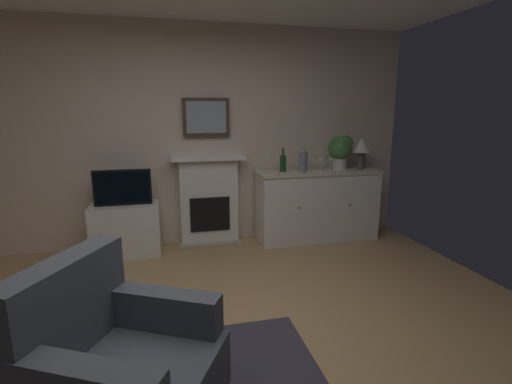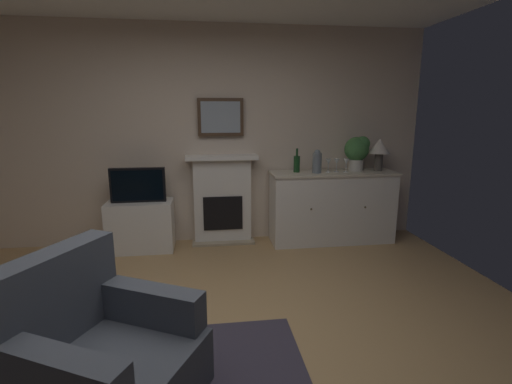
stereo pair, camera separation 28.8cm
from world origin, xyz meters
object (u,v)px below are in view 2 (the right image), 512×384
framed_picture (221,117)px  wine_glass_center (337,162)px  armchair (99,357)px  wine_bottle (297,163)px  tv_set (138,185)px  potted_plant_small (357,150)px  wine_glass_right (346,162)px  sideboard_cabinet (332,207)px  table_lamp (379,148)px  vase_decorative (317,161)px  tv_cabinet (141,226)px  wine_glass_left (328,162)px  fireplace_unit (222,199)px

framed_picture → wine_glass_center: (1.39, -0.23, -0.54)m
wine_glass_center → armchair: (-2.17, -2.56, -0.63)m
armchair → framed_picture: bearing=74.4°
wine_bottle → tv_set: 1.89m
potted_plant_small → wine_glass_right: bearing=-153.7°
wine_glass_right → tv_set: wine_glass_right is taller
sideboard_cabinet → tv_set: tv_set is taller
framed_picture → table_lamp: bearing=-6.6°
vase_decorative → tv_cabinet: vase_decorative is taller
wine_glass_center → tv_cabinet: wine_glass_center is taller
tv_cabinet → armchair: 2.59m
framed_picture → armchair: bearing=-105.6°
wine_glass_left → vase_decorative: 0.16m
framed_picture → wine_bottle: (0.90, -0.19, -0.55)m
wine_glass_left → tv_cabinet: 2.37m
wine_glass_left → wine_glass_center: size_ratio=1.00×
sideboard_cabinet → vase_decorative: (-0.23, -0.05, 0.58)m
vase_decorative → tv_cabinet: (-2.11, 0.06, -0.74)m
fireplace_unit → vase_decorative: 1.25m
fireplace_unit → wine_glass_center: 1.48m
sideboard_cabinet → tv_cabinet: 2.34m
wine_glass_right → vase_decorative: 0.37m
wine_glass_left → tv_cabinet: wine_glass_left is taller
tv_set → tv_cabinet: bearing=90.0°
fireplace_unit → wine_glass_left: bearing=-8.7°
fireplace_unit → tv_set: 1.02m
fireplace_unit → sideboard_cabinet: bearing=-7.4°
table_lamp → wine_bottle: table_lamp is taller
framed_picture → wine_glass_left: 1.41m
fireplace_unit → wine_bottle: bearing=-8.9°
wine_glass_left → framed_picture: bearing=169.4°
tv_cabinet → tv_set: (-0.00, -0.02, 0.50)m
wine_glass_left → tv_set: size_ratio=0.27×
wine_bottle → tv_set: bearing=-178.6°
wine_glass_right → vase_decorative: size_ratio=0.59×
vase_decorative → tv_cabinet: bearing=178.2°
fireplace_unit → wine_glass_center: bearing=-7.5°
framed_picture → potted_plant_small: bearing=-6.0°
wine_glass_right → armchair: (-2.28, -2.53, -0.63)m
wine_glass_right → tv_cabinet: wine_glass_right is taller
fireplace_unit → table_lamp: 2.04m
wine_bottle → tv_set: size_ratio=0.47×
table_lamp → wine_glass_center: 0.57m
tv_cabinet → wine_glass_right: bearing=-1.2°
fireplace_unit → framed_picture: framed_picture is taller
wine_bottle → wine_glass_center: (0.49, -0.04, 0.01)m
wine_glass_left → table_lamp: bearing=1.7°
framed_picture → wine_bottle: 1.08m
sideboard_cabinet → armchair: size_ratio=1.45×
tv_set → wine_glass_right: bearing=-0.7°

